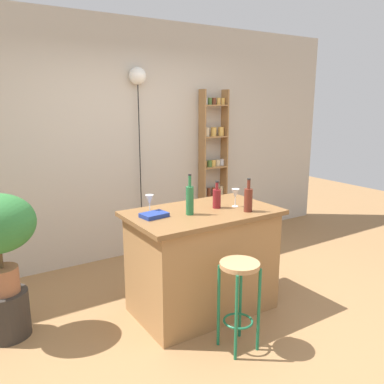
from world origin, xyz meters
TOP-DOWN VIEW (x-y plane):
  - ground at (0.00, 0.00)m, footprint 12.00×12.00m
  - back_wall at (0.00, 1.95)m, footprint 6.40×0.10m
  - kitchen_counter at (0.00, 0.30)m, footprint 1.31×0.79m
  - bar_stool at (-0.10, -0.34)m, footprint 0.30×0.30m
  - spice_shelf at (1.19, 1.80)m, footprint 0.38×0.15m
  - plant_stool at (-1.57, 0.79)m, footprint 0.35×0.35m
  - bottle_sauce_amber at (-0.16, 0.26)m, footprint 0.07×0.07m
  - bottle_soda_blue at (0.16, 0.31)m, footprint 0.07×0.07m
  - bottle_vinegar at (0.32, 0.07)m, footprint 0.07×0.07m
  - wine_glass_left at (-0.43, 0.47)m, footprint 0.07×0.07m
  - wine_glass_center at (0.33, 0.26)m, footprint 0.07×0.07m
  - cookbook at (-0.45, 0.36)m, footprint 0.23×0.17m
  - pendant_globe_light at (0.14, 1.84)m, footprint 0.20×0.20m

SIDE VIEW (x-z plane):
  - ground at x=0.00m, z-range 0.00..0.00m
  - plant_stool at x=-1.57m, z-range 0.00..0.38m
  - kitchen_counter at x=0.00m, z-range 0.00..0.94m
  - bar_stool at x=-0.10m, z-range 0.16..0.86m
  - cookbook at x=-0.45m, z-range 0.94..0.97m
  - spice_shelf at x=1.19m, z-range -0.02..1.99m
  - bottle_soda_blue at x=0.16m, z-range 0.90..1.15m
  - bottle_vinegar at x=0.32m, z-range 0.90..1.19m
  - wine_glass_left at x=-0.43m, z-range 0.97..1.13m
  - wine_glass_center at x=0.33m, z-range 0.97..1.13m
  - bottle_sauce_amber at x=-0.16m, z-range 0.89..1.24m
  - back_wall at x=0.00m, z-range 0.00..2.80m
  - pendant_globe_light at x=0.14m, z-range 0.99..3.24m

